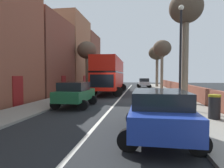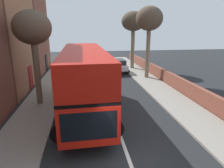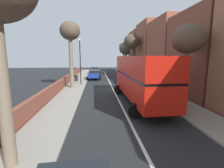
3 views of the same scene
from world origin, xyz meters
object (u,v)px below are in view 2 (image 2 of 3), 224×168
Objects in this scene: parked_car_silver_right_2 at (118,65)px; street_tree_left_0 at (32,30)px; street_tree_right_3 at (149,20)px; street_tree_right_5 at (133,23)px; double_decker_bus at (84,77)px.

street_tree_left_0 reaches higher than parked_car_silver_right_2.
street_tree_right_3 is at bearing -51.84° from parked_car_silver_right_2.
street_tree_right_5 reaches higher than parked_car_silver_right_2.
street_tree_left_0 is at bearing -147.56° from street_tree_right_3.
double_decker_bus is 4.58m from street_tree_left_0.
parked_car_silver_right_2 is (4.20, 11.35, -1.43)m from double_decker_bus.
double_decker_bus is 2.64× the size of parked_car_silver_right_2.
street_tree_right_3 is 5.42m from street_tree_right_5.
street_tree_right_3 is at bearing 49.37° from double_decker_bus.
street_tree_left_0 is 0.86× the size of street_tree_right_5.
double_decker_bus reaches higher than parked_car_silver_right_2.
street_tree_left_0 is (-3.21, 1.59, 2.85)m from double_decker_bus.
street_tree_left_0 is at bearing -129.64° from street_tree_right_5.
street_tree_right_5 is at bearing 50.36° from street_tree_left_0.
street_tree_right_5 is (2.37, 2.05, 5.12)m from parked_car_silver_right_2.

